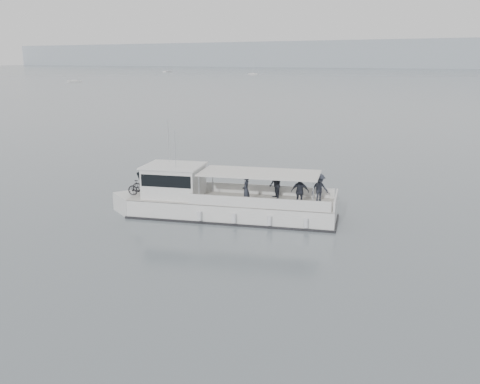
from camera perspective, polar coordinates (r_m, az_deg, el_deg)
The scene contains 3 objects.
ground at distance 29.35m, azimuth 7.39°, elevation -4.00°, with size 1400.00×1400.00×0.00m, color slate.
tour_boat at distance 31.36m, azimuth -2.90°, elevation -0.94°, with size 13.46×6.91×5.71m.
moored_fleet at distance 231.65m, azimuth 20.86°, elevation 10.97°, with size 449.68×332.33×9.59m.
Camera 1 is at (11.12, -25.62, 9.01)m, focal length 40.00 mm.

